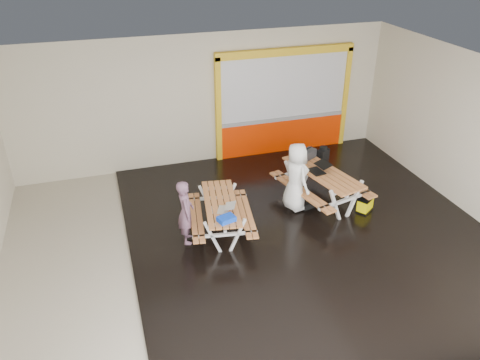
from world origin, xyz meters
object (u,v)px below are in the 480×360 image
object	(u,v)px
laptop_left	(226,208)
dark_case	(307,203)
toolbox	(307,154)
blue_pouch	(226,219)
person_right	(296,177)
fluke_bag	(365,205)
person_left	(186,212)
picnic_table_right	(322,179)
laptop_right	(319,169)
backpack	(323,156)
picnic_table_left	(221,209)

from	to	relation	value
laptop_left	dark_case	world-z (taller)	laptop_left
dark_case	toolbox	bearing A→B (deg)	69.20
blue_pouch	toolbox	distance (m)	3.19
person_right	fluke_bag	distance (m)	1.75
person_right	dark_case	distance (m)	0.84
person_left	fluke_bag	bearing A→B (deg)	-83.44
picnic_table_right	blue_pouch	distance (m)	2.89
laptop_left	fluke_bag	distance (m)	3.39
person_right	laptop_right	xyz separation A→B (m)	(0.64, 0.16, 0.02)
toolbox	person_right	bearing A→B (deg)	-127.11
person_left	fluke_bag	world-z (taller)	person_left
picnic_table_right	person_right	bearing A→B (deg)	-169.38
laptop_right	backpack	size ratio (longest dim) A/B	1.03
person_left	toolbox	bearing A→B (deg)	-60.18
picnic_table_right	toolbox	distance (m)	0.79
person_left	laptop_right	bearing A→B (deg)	-71.13
person_right	blue_pouch	xyz separation A→B (m)	(-1.91, -1.05, -0.08)
picnic_table_left	toolbox	xyz separation A→B (m)	(2.48, 1.20, 0.38)
person_right	toolbox	bearing A→B (deg)	-46.71
blue_pouch	dark_case	bearing A→B (deg)	25.66
picnic_table_right	laptop_right	bearing A→B (deg)	161.99
dark_case	fluke_bag	distance (m)	1.32
laptop_left	fluke_bag	world-z (taller)	laptop_left
picnic_table_right	person_right	xyz separation A→B (m)	(-0.72, -0.13, 0.24)
person_left	laptop_left	size ratio (longest dim) A/B	3.07
laptop_right	fluke_bag	world-z (taller)	laptop_right
blue_pouch	fluke_bag	xyz separation A→B (m)	(3.43, 0.51, -0.60)
picnic_table_left	dark_case	bearing A→B (deg)	9.68
blue_pouch	picnic_table_left	bearing A→B (deg)	83.59
person_right	laptop_right	bearing A→B (deg)	-85.32
toolbox	backpack	distance (m)	0.55
picnic_table_right	fluke_bag	world-z (taller)	picnic_table_right
picnic_table_right	fluke_bag	xyz separation A→B (m)	(0.80, -0.68, -0.44)
blue_pouch	backpack	bearing A→B (deg)	33.76
backpack	fluke_bag	xyz separation A→B (m)	(0.36, -1.54, -0.57)
laptop_left	blue_pouch	xyz separation A→B (m)	(-0.09, -0.37, -0.00)
picnic_table_right	person_left	size ratio (longest dim) A/B	1.76
toolbox	blue_pouch	bearing A→B (deg)	-143.28
toolbox	backpack	world-z (taller)	toolbox
person_right	blue_pouch	size ratio (longest dim) A/B	4.78
picnic_table_right	backpack	xyz separation A→B (m)	(0.43, 0.86, 0.13)
laptop_right	backpack	bearing A→B (deg)	58.18
laptop_right	toolbox	size ratio (longest dim) A/B	0.98
backpack	dark_case	distance (m)	1.43
person_right	fluke_bag	size ratio (longest dim) A/B	3.35
picnic_table_right	laptop_right	size ratio (longest dim) A/B	4.75
picnic_table_right	person_right	size ratio (longest dim) A/B	1.53
laptop_left	laptop_right	bearing A→B (deg)	18.96
picnic_table_left	laptop_left	xyz separation A→B (m)	(0.01, -0.34, 0.23)
blue_pouch	toolbox	size ratio (longest dim) A/B	0.64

